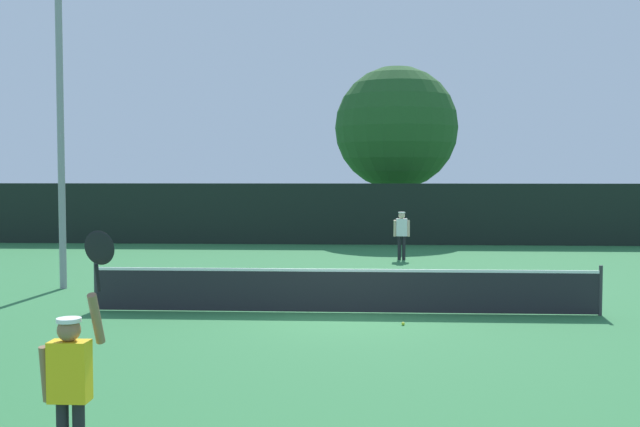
% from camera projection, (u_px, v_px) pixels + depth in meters
% --- Properties ---
extents(ground_plane, '(120.00, 120.00, 0.00)m').
position_uv_depth(ground_plane, '(344.00, 313.00, 16.11)').
color(ground_plane, '#2D723D').
extents(tennis_net, '(11.02, 0.08, 1.07)m').
position_uv_depth(tennis_net, '(344.00, 289.00, 16.08)').
color(tennis_net, '#232328').
rests_on(tennis_net, ground).
extents(perimeter_fence, '(37.93, 0.12, 2.62)m').
position_uv_depth(perimeter_fence, '(351.00, 214.00, 31.81)').
color(perimeter_fence, black).
rests_on(perimeter_fence, ground).
extents(player_serving, '(0.68, 0.39, 2.46)m').
position_uv_depth(player_serving, '(71.00, 374.00, 7.20)').
color(player_serving, yellow).
rests_on(player_serving, ground).
extents(player_receiving, '(0.57, 0.25, 1.69)m').
position_uv_depth(player_receiving, '(402.00, 230.00, 26.10)').
color(player_receiving, white).
rests_on(player_receiving, ground).
extents(tennis_ball, '(0.07, 0.07, 0.07)m').
position_uv_depth(tennis_ball, '(403.00, 324.00, 14.77)').
color(tennis_ball, '#CCE033').
rests_on(tennis_ball, ground).
extents(light_pole, '(1.18, 0.28, 8.40)m').
position_uv_depth(light_pole, '(60.00, 107.00, 19.33)').
color(light_pole, gray).
rests_on(light_pole, ground).
extents(large_tree, '(5.92, 5.92, 8.22)m').
position_uv_depth(large_tree, '(396.00, 128.00, 35.76)').
color(large_tree, brown).
rests_on(large_tree, ground).
extents(parked_car_near, '(2.04, 4.26, 1.69)m').
position_uv_depth(parked_car_near, '(479.00, 216.00, 39.77)').
color(parked_car_near, red).
rests_on(parked_car_near, ground).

